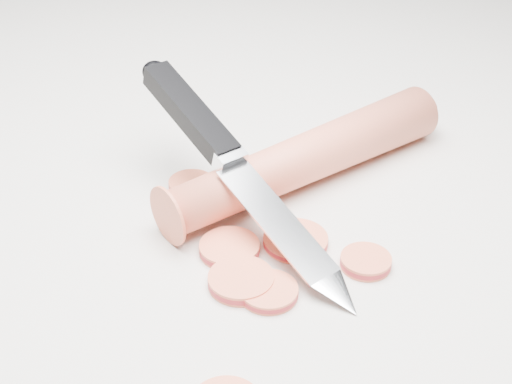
% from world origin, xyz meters
% --- Properties ---
extents(ground, '(2.40, 2.40, 0.00)m').
position_xyz_m(ground, '(0.00, 0.00, 0.00)').
color(ground, silver).
rests_on(ground, ground).
extents(carrot, '(0.15, 0.21, 0.03)m').
position_xyz_m(carrot, '(-0.01, 0.06, 0.02)').
color(carrot, '#E56246').
rests_on(carrot, ground).
extents(carrot_slice_0, '(0.04, 0.04, 0.01)m').
position_xyz_m(carrot_slice_0, '(-0.01, -0.06, 0.00)').
color(carrot_slice_0, '#F1603E').
rests_on(carrot_slice_0, ground).
extents(carrot_slice_1, '(0.04, 0.04, 0.01)m').
position_xyz_m(carrot_slice_1, '(-0.03, -0.03, 0.00)').
color(carrot_slice_1, '#F1603E').
rests_on(carrot_slice_1, ground).
extents(carrot_slice_2, '(0.04, 0.04, 0.01)m').
position_xyz_m(carrot_slice_2, '(0.01, -0.01, 0.00)').
color(carrot_slice_2, '#F1603E').
rests_on(carrot_slice_2, ground).
extents(carrot_slice_3, '(0.03, 0.03, 0.01)m').
position_xyz_m(carrot_slice_3, '(0.00, -0.06, 0.00)').
color(carrot_slice_3, '#F1603E').
rests_on(carrot_slice_3, ground).
extents(carrot_slice_4, '(0.03, 0.03, 0.01)m').
position_xyz_m(carrot_slice_4, '(0.05, -0.02, 0.00)').
color(carrot_slice_4, '#F1603E').
rests_on(carrot_slice_4, ground).
extents(carrot_slice_5, '(0.03, 0.03, 0.01)m').
position_xyz_m(carrot_slice_5, '(-0.08, 0.02, 0.00)').
color(carrot_slice_5, '#F1603E').
rests_on(carrot_slice_5, ground).
extents(kitchen_knife, '(0.20, 0.14, 0.08)m').
position_xyz_m(kitchen_knife, '(-0.04, -0.00, 0.04)').
color(kitchen_knife, silver).
rests_on(kitchen_knife, ground).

